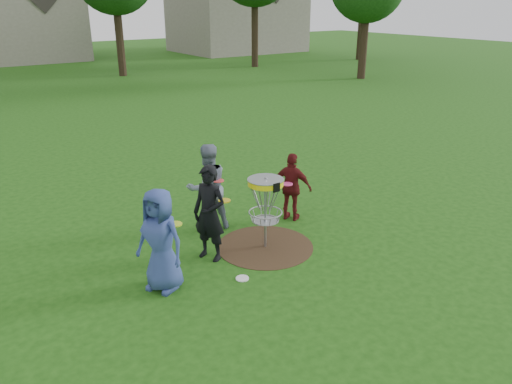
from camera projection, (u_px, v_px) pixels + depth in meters
ground at (265, 246)px, 9.34m from camera, size 100.00×100.00×0.00m
dirt_patch at (265, 246)px, 9.34m from camera, size 1.80×1.80×0.01m
player_blue at (160, 240)px, 7.71m from camera, size 0.86×0.98×1.69m
player_black at (209, 213)px, 8.63m from camera, size 0.64×0.75×1.72m
player_grey at (208, 187)px, 9.78m from camera, size 0.93×0.77×1.76m
player_maroon at (292, 187)px, 10.25m from camera, size 0.74×0.90×1.43m
disc_on_grass at (242, 278)px, 8.25m from camera, size 0.22×0.22×0.02m
disc_golf_basket at (266, 196)px, 8.97m from camera, size 0.66×0.67×1.38m
held_discs at (229, 196)px, 8.99m from camera, size 3.05×1.45×0.22m
house_row at (50, 2)px, 35.69m from camera, size 44.50×10.65×11.62m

